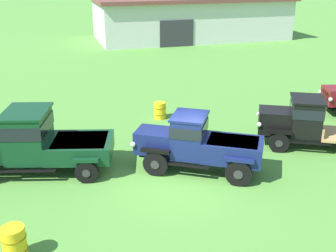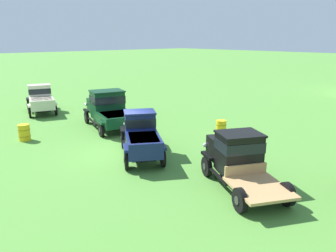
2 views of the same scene
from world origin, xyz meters
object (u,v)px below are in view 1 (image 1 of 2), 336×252
vintage_truck_midrow_center (197,143)px  vintage_truck_far_side (302,121)px  farm_shed (191,17)px  vintage_truck_second_in_line (33,141)px  oil_drum_beside_row (160,110)px  oil_drum_near_fence (14,243)px

vintage_truck_midrow_center → vintage_truck_far_side: (4.93, 0.93, -0.00)m
farm_shed → vintage_truck_midrow_center: size_ratio=4.09×
vintage_truck_second_in_line → oil_drum_beside_row: vintage_truck_second_in_line is taller
vintage_truck_midrow_center → farm_shed: bearing=71.1°
vintage_truck_second_in_line → vintage_truck_far_side: 10.66m
oil_drum_beside_row → vintage_truck_midrow_center: bearing=-91.8°
vintage_truck_midrow_center → vintage_truck_second_in_line: bearing=163.0°
oil_drum_beside_row → oil_drum_near_fence: 11.19m
vintage_truck_second_in_line → vintage_truck_midrow_center: 5.97m
vintage_truck_second_in_line → oil_drum_beside_row: 7.19m
vintage_truck_midrow_center → oil_drum_near_fence: 7.12m
farm_shed → vintage_truck_far_side: farm_shed is taller
farm_shed → vintage_truck_midrow_center: (-9.64, -28.22, -0.99)m
vintage_truck_midrow_center → vintage_truck_far_side: size_ratio=0.97×
vintage_truck_midrow_center → oil_drum_beside_row: size_ratio=5.72×
oil_drum_beside_row → oil_drum_near_fence: (-6.42, -9.16, 0.05)m
farm_shed → oil_drum_beside_row: bearing=-112.9°
vintage_truck_second_in_line → oil_drum_beside_row: size_ratio=7.05×
farm_shed → oil_drum_near_fence: size_ratio=21.09×
vintage_truck_second_in_line → vintage_truck_midrow_center: size_ratio=1.23×
oil_drum_near_fence → oil_drum_beside_row: bearing=55.0°
vintage_truck_far_side → oil_drum_near_fence: vintage_truck_far_side is taller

